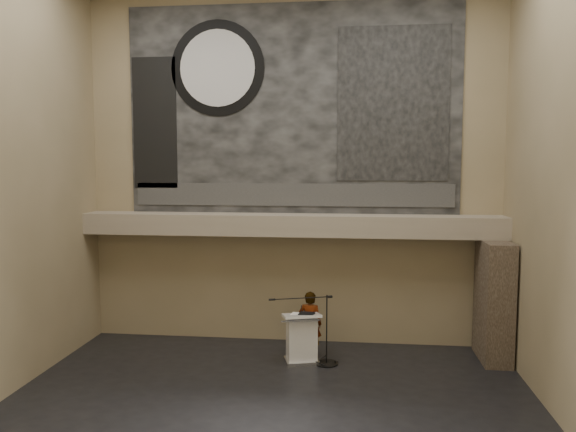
# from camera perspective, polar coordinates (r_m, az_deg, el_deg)

# --- Properties ---
(floor) EXTENTS (10.00, 10.00, 0.00)m
(floor) POSITION_cam_1_polar(r_m,az_deg,el_deg) (10.69, -2.07, -19.07)
(floor) COLOR black
(floor) RESTS_ON ground
(wall_back) EXTENTS (10.00, 0.02, 8.50)m
(wall_back) POSITION_cam_1_polar(r_m,az_deg,el_deg) (13.69, 0.38, 4.70)
(wall_back) COLOR #887856
(wall_back) RESTS_ON floor
(wall_front) EXTENTS (10.00, 0.02, 8.50)m
(wall_front) POSITION_cam_1_polar(r_m,az_deg,el_deg) (5.80, -8.17, 3.50)
(wall_front) COLOR #887856
(wall_front) RESTS_ON floor
(wall_right) EXTENTS (0.02, 8.00, 8.50)m
(wall_right) POSITION_cam_1_polar(r_m,az_deg,el_deg) (10.23, 26.79, 3.83)
(wall_right) COLOR #887856
(wall_right) RESTS_ON floor
(soffit) EXTENTS (10.00, 0.80, 0.50)m
(soffit) POSITION_cam_1_polar(r_m,az_deg,el_deg) (13.37, 0.20, -0.90)
(soffit) COLOR gray
(soffit) RESTS_ON wall_back
(sprinkler_left) EXTENTS (0.04, 0.04, 0.06)m
(sprinkler_left) POSITION_cam_1_polar(r_m,az_deg,el_deg) (13.63, -6.53, -2.00)
(sprinkler_left) COLOR #B2893D
(sprinkler_left) RESTS_ON soffit
(sprinkler_right) EXTENTS (0.04, 0.04, 0.06)m
(sprinkler_right) POSITION_cam_1_polar(r_m,az_deg,el_deg) (13.28, 8.35, -2.22)
(sprinkler_right) COLOR #B2893D
(sprinkler_right) RESTS_ON soffit
(banner) EXTENTS (8.00, 0.05, 5.00)m
(banner) POSITION_cam_1_polar(r_m,az_deg,el_deg) (13.71, 0.37, 10.77)
(banner) COLOR black
(banner) RESTS_ON wall_back
(banner_text_strip) EXTENTS (7.76, 0.02, 0.55)m
(banner_text_strip) POSITION_cam_1_polar(r_m,az_deg,el_deg) (13.64, 0.35, 2.18)
(banner_text_strip) COLOR #303030
(banner_text_strip) RESTS_ON banner
(banner_clock_rim) EXTENTS (2.30, 0.02, 2.30)m
(banner_clock_rim) POSITION_cam_1_polar(r_m,az_deg,el_deg) (14.11, -7.18, 14.68)
(banner_clock_rim) COLOR black
(banner_clock_rim) RESTS_ON banner
(banner_clock_face) EXTENTS (1.84, 0.02, 1.84)m
(banner_clock_face) POSITION_cam_1_polar(r_m,az_deg,el_deg) (14.09, -7.20, 14.69)
(banner_clock_face) COLOR silver
(banner_clock_face) RESTS_ON banner
(banner_building_print) EXTENTS (2.60, 0.02, 3.60)m
(banner_building_print) POSITION_cam_1_polar(r_m,az_deg,el_deg) (13.63, 10.63, 11.13)
(banner_building_print) COLOR black
(banner_building_print) RESTS_ON banner
(banner_brick_print) EXTENTS (1.10, 0.02, 3.20)m
(banner_brick_print) POSITION_cam_1_polar(r_m,az_deg,el_deg) (14.42, -13.38, 9.17)
(banner_brick_print) COLOR black
(banner_brick_print) RESTS_ON banner
(stone_pier) EXTENTS (0.60, 1.40, 2.70)m
(stone_pier) POSITION_cam_1_polar(r_m,az_deg,el_deg) (13.51, 20.19, -8.08)
(stone_pier) COLOR #3D3025
(stone_pier) RESTS_ON floor
(lectern) EXTENTS (0.94, 0.78, 1.14)m
(lectern) POSITION_cam_1_polar(r_m,az_deg,el_deg) (12.72, 1.39, -12.31)
(lectern) COLOR silver
(lectern) RESTS_ON floor
(binder) EXTENTS (0.37, 0.32, 0.04)m
(binder) POSITION_cam_1_polar(r_m,az_deg,el_deg) (12.51, 1.91, -9.91)
(binder) COLOR black
(binder) RESTS_ON lectern
(papers) EXTENTS (0.28, 0.35, 0.00)m
(papers) POSITION_cam_1_polar(r_m,az_deg,el_deg) (12.54, 0.84, -9.94)
(papers) COLOR white
(papers) RESTS_ON lectern
(speaker_person) EXTENTS (0.61, 0.46, 1.50)m
(speaker_person) POSITION_cam_1_polar(r_m,az_deg,el_deg) (13.10, 2.25, -10.86)
(speaker_person) COLOR silver
(speaker_person) RESTS_ON floor
(mic_stand) EXTENTS (1.48, 0.68, 1.55)m
(mic_stand) POSITION_cam_1_polar(r_m,az_deg,el_deg) (12.75, 3.72, -13.76)
(mic_stand) COLOR black
(mic_stand) RESTS_ON floor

